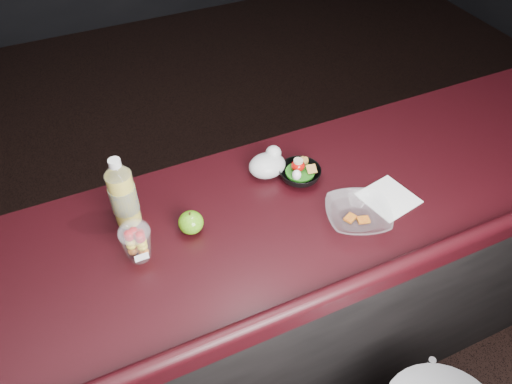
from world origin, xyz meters
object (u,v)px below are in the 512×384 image
takeout_bowl (358,215)px  snack_bowl (300,173)px  green_apple (191,222)px  fruit_cup (136,241)px  lemonade_bottle (123,196)px

takeout_bowl → snack_bowl: bearing=106.5°
green_apple → fruit_cup: bearing=-170.0°
lemonade_bottle → fruit_cup: (-0.01, -0.16, -0.04)m
fruit_cup → takeout_bowl: size_ratio=0.50×
fruit_cup → takeout_bowl: bearing=-12.7°
lemonade_bottle → takeout_bowl: (0.65, -0.30, -0.08)m
fruit_cup → green_apple: (0.17, 0.03, -0.03)m
snack_bowl → lemonade_bottle: bearing=174.4°
fruit_cup → lemonade_bottle: bearing=87.2°
lemonade_bottle → snack_bowl: 0.59m
takeout_bowl → lemonade_bottle: bearing=155.0°
snack_bowl → takeout_bowl: snack_bowl is taller
snack_bowl → takeout_bowl: 0.26m
green_apple → snack_bowl: green_apple is taller
fruit_cup → snack_bowl: size_ratio=0.70×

